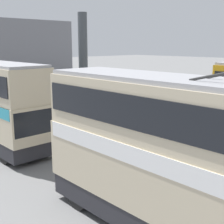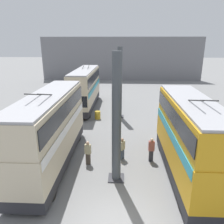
% 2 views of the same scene
% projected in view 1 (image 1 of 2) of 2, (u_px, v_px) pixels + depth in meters
% --- Properties ---
extents(support_column_far, '(1.00, 1.00, 7.91)m').
position_uv_depth(support_column_far, '(84.00, 80.00, 19.44)').
color(support_column_far, '#42474C').
rests_on(support_column_far, ground_plane).
extents(bus_right_near, '(10.61, 2.54, 5.74)m').
position_uv_depth(bus_right_near, '(187.00, 154.00, 9.05)').
color(bus_right_near, black).
rests_on(bus_right_near, ground_plane).
extents(person_by_right_row, '(0.32, 0.46, 1.77)m').
position_uv_depth(person_by_right_row, '(222.00, 190.00, 11.19)').
color(person_by_right_row, '#473D33').
rests_on(person_by_right_row, ground_plane).
extents(oil_drum, '(0.67, 0.67, 0.91)m').
position_uv_depth(oil_drum, '(61.00, 144.00, 17.89)').
color(oil_drum, '#B28E23').
rests_on(oil_drum, ground_plane).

